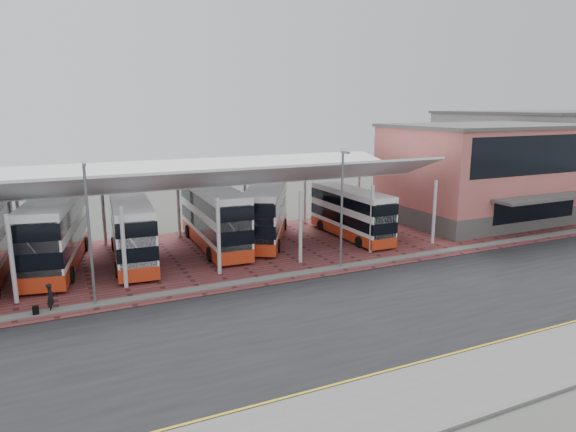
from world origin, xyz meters
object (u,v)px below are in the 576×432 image
bus_4 (266,213)px  pedestrian (51,297)px  bus_5 (351,213)px  bus_1 (55,233)px  terminal (486,172)px  bus_2 (132,230)px  bus_3 (214,217)px

bus_4 → pedestrian: bearing=-122.7°
bus_5 → bus_1: bearing=176.4°
terminal → bus_2: size_ratio=1.65×
bus_3 → bus_5: bearing=-7.2°
bus_5 → pedestrian: 24.28m
bus_3 → bus_4: bearing=4.5°
bus_2 → bus_3: size_ratio=0.95×
bus_1 → bus_5: 22.77m
bus_2 → pedestrian: (-5.51, -7.55, -1.46)m
bus_3 → bus_5: size_ratio=1.18×
bus_5 → bus_4: bearing=163.3°
bus_1 → bus_3: bus_1 is taller
bus_5 → bus_3: bearing=170.7°
bus_5 → pedestrian: (-23.30, -6.75, -1.26)m
terminal → pedestrian: size_ratio=11.77×
bus_1 → bus_3: bearing=12.4°
bus_1 → bus_3: 11.36m
terminal → bus_2: bearing=180.0°
bus_3 → bus_4: (4.51, 0.16, -0.09)m
bus_3 → pedestrian: size_ratio=7.52×
bus_1 → pedestrian: bus_1 is taller
bus_2 → bus_4: bus_4 is taller
bus_4 → bus_5: 7.17m
terminal → bus_2: (-33.71, 0.00, -2.36)m
bus_1 → bus_5: (22.71, -1.60, -0.39)m
bus_4 → pedestrian: bus_4 is taller
bus_2 → pedestrian: size_ratio=7.12×
bus_2 → bus_4: size_ratio=1.01×
bus_2 → bus_1: bearing=175.8°
pedestrian → bus_2: bearing=-27.2°
bus_2 → bus_3: 6.53m
bus_1 → bus_2: bus_1 is taller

